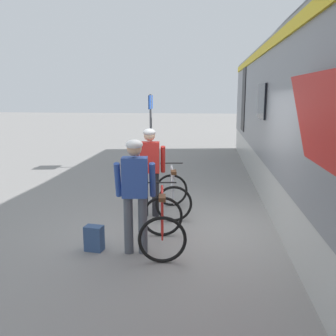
{
  "coord_description": "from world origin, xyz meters",
  "views": [
    {
      "loc": [
        0.17,
        -6.4,
        2.42
      ],
      "look_at": [
        -0.57,
        0.3,
        1.05
      ],
      "focal_mm": 39.16,
      "sensor_mm": 36.0,
      "label": 1
    }
  ],
  "objects_px": {
    "cyclist_near_in_blue": "(135,187)",
    "platform_sign_post": "(151,118)",
    "cyclist_far_in_red": "(150,165)",
    "bicycle_near_red": "(162,224)",
    "backpack_on_platform": "(94,238)",
    "bicycle_far_silver": "(173,194)"
  },
  "relations": [
    {
      "from": "bicycle_near_red",
      "to": "platform_sign_post",
      "type": "distance_m",
      "value": 6.84
    },
    {
      "from": "cyclist_far_in_red",
      "to": "bicycle_near_red",
      "type": "xyz_separation_m",
      "value": [
        0.44,
        -1.55,
        -0.65
      ]
    },
    {
      "from": "cyclist_far_in_red",
      "to": "bicycle_near_red",
      "type": "distance_m",
      "value": 1.74
    },
    {
      "from": "cyclist_far_in_red",
      "to": "bicycle_far_silver",
      "type": "relative_size",
      "value": 1.52
    },
    {
      "from": "backpack_on_platform",
      "to": "platform_sign_post",
      "type": "distance_m",
      "value": 6.95
    },
    {
      "from": "cyclist_far_in_red",
      "to": "cyclist_near_in_blue",
      "type": "bearing_deg",
      "value": -88.19
    },
    {
      "from": "cyclist_near_in_blue",
      "to": "bicycle_near_red",
      "type": "xyz_separation_m",
      "value": [
        0.38,
        0.2,
        -0.65
      ]
    },
    {
      "from": "cyclist_far_in_red",
      "to": "backpack_on_platform",
      "type": "relative_size",
      "value": 4.4
    },
    {
      "from": "cyclist_near_in_blue",
      "to": "backpack_on_platform",
      "type": "height_order",
      "value": "cyclist_near_in_blue"
    },
    {
      "from": "bicycle_near_red",
      "to": "platform_sign_post",
      "type": "relative_size",
      "value": 0.48
    },
    {
      "from": "cyclist_far_in_red",
      "to": "backpack_on_platform",
      "type": "xyz_separation_m",
      "value": [
        -0.61,
        -1.74,
        -0.85
      ]
    },
    {
      "from": "cyclist_far_in_red",
      "to": "backpack_on_platform",
      "type": "distance_m",
      "value": 2.03
    },
    {
      "from": "cyclist_near_in_blue",
      "to": "bicycle_near_red",
      "type": "relative_size",
      "value": 1.53
    },
    {
      "from": "bicycle_near_red",
      "to": "backpack_on_platform",
      "type": "xyz_separation_m",
      "value": [
        -1.05,
        -0.19,
        -0.2
      ]
    },
    {
      "from": "bicycle_far_silver",
      "to": "backpack_on_platform",
      "type": "bearing_deg",
      "value": -118.22
    },
    {
      "from": "backpack_on_platform",
      "to": "cyclist_near_in_blue",
      "type": "bearing_deg",
      "value": 7.57
    },
    {
      "from": "cyclist_near_in_blue",
      "to": "platform_sign_post",
      "type": "relative_size",
      "value": 0.73
    },
    {
      "from": "cyclist_near_in_blue",
      "to": "bicycle_far_silver",
      "type": "bearing_deg",
      "value": 79.13
    },
    {
      "from": "bicycle_far_silver",
      "to": "bicycle_near_red",
      "type": "bearing_deg",
      "value": -89.7
    },
    {
      "from": "cyclist_far_in_red",
      "to": "bicycle_near_red",
      "type": "bearing_deg",
      "value": -74.17
    },
    {
      "from": "cyclist_near_in_blue",
      "to": "cyclist_far_in_red",
      "type": "height_order",
      "value": "same"
    },
    {
      "from": "cyclist_near_in_blue",
      "to": "backpack_on_platform",
      "type": "xyz_separation_m",
      "value": [
        -0.67,
        0.01,
        -0.85
      ]
    }
  ]
}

